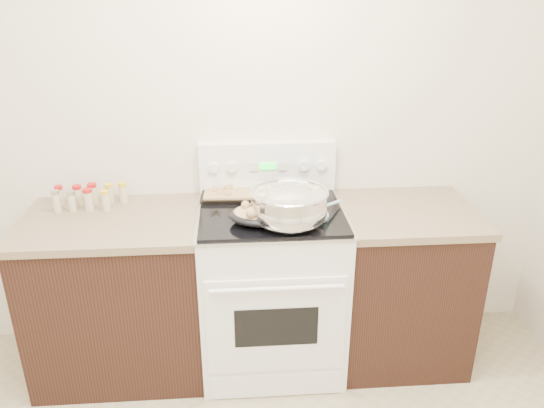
{
  "coord_description": "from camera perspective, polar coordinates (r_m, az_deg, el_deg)",
  "views": [
    {
      "loc": [
        0.16,
        -1.1,
        2.06
      ],
      "look_at": [
        0.35,
        1.37,
        1.0
      ],
      "focal_mm": 35.0,
      "sensor_mm": 36.0,
      "label": 1
    }
  ],
  "objects": [
    {
      "name": "room_shell",
      "position": [
        1.17,
        -12.18,
        4.79
      ],
      "size": [
        4.1,
        3.6,
        2.75
      ],
      "color": "silver",
      "rests_on": "ground"
    },
    {
      "name": "counter_left",
      "position": [
        3.06,
        -15.99,
        -9.32
      ],
      "size": [
        0.93,
        0.67,
        0.92
      ],
      "color": "black",
      "rests_on": "ground"
    },
    {
      "name": "counter_right",
      "position": [
        3.13,
        13.5,
        -8.25
      ],
      "size": [
        0.73,
        0.67,
        0.92
      ],
      "color": "black",
      "rests_on": "ground"
    },
    {
      "name": "kitchen_range",
      "position": [
        2.98,
        -0.08,
        -8.63
      ],
      "size": [
        0.78,
        0.73,
        1.22
      ],
      "color": "white",
      "rests_on": "ground"
    },
    {
      "name": "mixing_bowl",
      "position": [
        2.59,
        1.86,
        -0.29
      ],
      "size": [
        0.47,
        0.47,
        0.22
      ],
      "color": "silver",
      "rests_on": "kitchen_range"
    },
    {
      "name": "roasting_pan",
      "position": [
        2.61,
        -0.71,
        -0.98
      ],
      "size": [
        0.37,
        0.26,
        0.12
      ],
      "color": "black",
      "rests_on": "kitchen_range"
    },
    {
      "name": "baking_sheet",
      "position": [
        2.95,
        -4.24,
        1.24
      ],
      "size": [
        0.37,
        0.27,
        0.06
      ],
      "color": "black",
      "rests_on": "kitchen_range"
    },
    {
      "name": "wooden_spoon",
      "position": [
        2.57,
        0.59,
        -2.36
      ],
      "size": [
        0.04,
        0.25,
        0.04
      ],
      "color": "#A7704C",
      "rests_on": "kitchen_range"
    },
    {
      "name": "blue_ladle",
      "position": [
        2.66,
        5.49,
        -1.08
      ],
      "size": [
        0.17,
        0.23,
        0.09
      ],
      "color": "#9ED6ED",
      "rests_on": "kitchen_range"
    },
    {
      "name": "spice_jars",
      "position": [
        3.01,
        -19.15,
        0.74
      ],
      "size": [
        0.38,
        0.15,
        0.12
      ],
      "color": "#BFB28C",
      "rests_on": "counter_left"
    }
  ]
}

